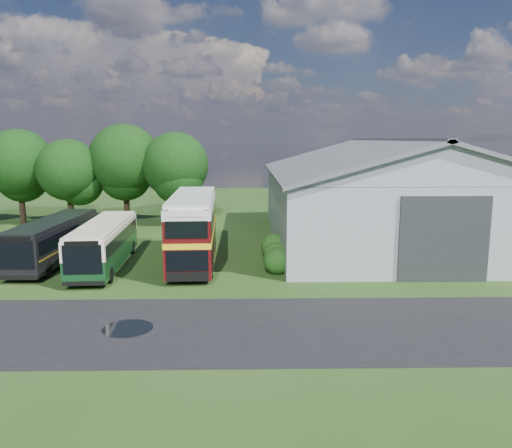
{
  "coord_description": "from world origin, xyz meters",
  "views": [
    {
      "loc": [
        3.69,
        -23.76,
        8.19
      ],
      "look_at": [
        4.32,
        8.0,
        2.74
      ],
      "focal_mm": 35.0,
      "sensor_mm": 36.0,
      "label": 1
    }
  ],
  "objects_px": {
    "bus_dark_single": "(54,240)",
    "bus_maroon_double": "(193,229)",
    "storage_shed": "(387,189)",
    "bus_green_single": "(104,243)"
  },
  "relations": [
    {
      "from": "bus_maroon_double",
      "to": "bus_dark_single",
      "type": "xyz_separation_m",
      "value": [
        -9.31,
        0.43,
        -0.76
      ]
    },
    {
      "from": "bus_green_single",
      "to": "bus_dark_single",
      "type": "relative_size",
      "value": 1.0
    },
    {
      "from": "bus_dark_single",
      "to": "storage_shed",
      "type": "bearing_deg",
      "value": 18.07
    },
    {
      "from": "bus_dark_single",
      "to": "bus_maroon_double",
      "type": "bearing_deg",
      "value": -0.81
    },
    {
      "from": "bus_maroon_double",
      "to": "bus_dark_single",
      "type": "height_order",
      "value": "bus_maroon_double"
    },
    {
      "from": "storage_shed",
      "to": "bus_green_single",
      "type": "distance_m",
      "value": 22.18
    },
    {
      "from": "storage_shed",
      "to": "bus_dark_single",
      "type": "xyz_separation_m",
      "value": [
        -24.11,
        -7.02,
        -2.62
      ]
    },
    {
      "from": "bus_maroon_double",
      "to": "bus_dark_single",
      "type": "bearing_deg",
      "value": 175.19
    },
    {
      "from": "bus_green_single",
      "to": "bus_dark_single",
      "type": "xyz_separation_m",
      "value": [
        -3.68,
        1.21,
        0.0
      ]
    },
    {
      "from": "storage_shed",
      "to": "bus_green_single",
      "type": "bearing_deg",
      "value": -158.06
    }
  ]
}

